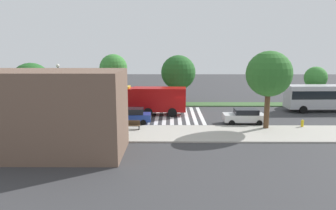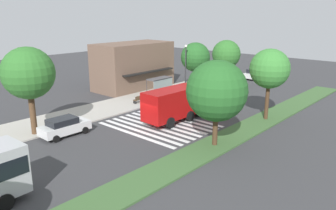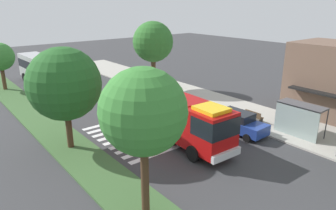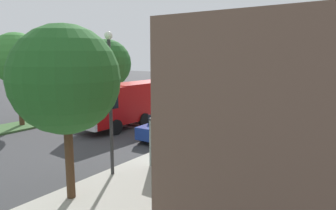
{
  "view_description": "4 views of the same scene",
  "coord_description": "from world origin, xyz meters",
  "px_view_note": "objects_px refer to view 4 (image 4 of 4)",
  "views": [
    {
      "loc": [
        1.85,
        37.95,
        8.36
      ],
      "look_at": [
        2.14,
        0.15,
        1.32
      ],
      "focal_mm": 33.19,
      "sensor_mm": 36.0,
      "label": 1
    },
    {
      "loc": [
        -21.39,
        -21.64,
        10.88
      ],
      "look_at": [
        3.64,
        0.74,
        1.5
      ],
      "focal_mm": 35.69,
      "sensor_mm": 36.0,
      "label": 2
    },
    {
      "loc": [
        20.86,
        -14.36,
        9.97
      ],
      "look_at": [
        1.06,
        1.5,
        1.59
      ],
      "focal_mm": 33.23,
      "sensor_mm": 36.0,
      "label": 3
    },
    {
      "loc": [
        23.17,
        16.36,
        5.7
      ],
      "look_at": [
        1.2,
        0.89,
        1.31
      ],
      "focal_mm": 33.1,
      "sensor_mm": 36.0,
      "label": 4
    }
  ],
  "objects_px": {
    "fire_truck": "(129,101)",
    "median_tree_center": "(17,59)",
    "parked_car_west": "(239,103)",
    "median_tree_west": "(107,64)",
    "sidewalk_tree_far_west": "(269,54)",
    "sidewalk_tree_west": "(65,80)",
    "median_tree_far_west": "(202,66)",
    "parked_car_mid": "(168,126)",
    "street_lamp": "(110,93)",
    "bench_near_shelter": "(209,134)",
    "fire_hydrant": "(273,101)",
    "transit_bus": "(228,80)",
    "bus_stop_shelter": "(175,127)"
  },
  "relations": [
    {
      "from": "fire_truck",
      "to": "median_tree_center",
      "type": "bearing_deg",
      "value": -51.26
    },
    {
      "from": "parked_car_west",
      "to": "median_tree_west",
      "type": "xyz_separation_m",
      "value": [
        7.03,
        -11.59,
        3.88
      ]
    },
    {
      "from": "sidewalk_tree_far_west",
      "to": "sidewalk_tree_west",
      "type": "height_order",
      "value": "sidewalk_tree_far_west"
    },
    {
      "from": "median_tree_far_west",
      "to": "parked_car_mid",
      "type": "bearing_deg",
      "value": 24.41
    },
    {
      "from": "fire_truck",
      "to": "sidewalk_tree_far_west",
      "type": "relative_size",
      "value": 1.22
    },
    {
      "from": "street_lamp",
      "to": "bench_near_shelter",
      "type": "bearing_deg",
      "value": 171.88
    },
    {
      "from": "sidewalk_tree_far_west",
      "to": "sidewalk_tree_west",
      "type": "xyz_separation_m",
      "value": [
        24.07,
        0.0,
        -0.92
      ]
    },
    {
      "from": "median_tree_west",
      "to": "fire_hydrant",
      "type": "height_order",
      "value": "median_tree_west"
    },
    {
      "from": "transit_bus",
      "to": "parked_car_west",
      "type": "bearing_deg",
      "value": -153.47
    },
    {
      "from": "fire_truck",
      "to": "sidewalk_tree_far_west",
      "type": "xyz_separation_m",
      "value": [
        -13.04,
        6.95,
        3.7
      ]
    },
    {
      "from": "parked_car_west",
      "to": "fire_hydrant",
      "type": "relative_size",
      "value": 6.42
    },
    {
      "from": "street_lamp",
      "to": "parked_car_west",
      "type": "bearing_deg",
      "value": -174.77
    },
    {
      "from": "street_lamp",
      "to": "median_tree_far_west",
      "type": "relative_size",
      "value": 1.19
    },
    {
      "from": "bus_stop_shelter",
      "to": "sidewalk_tree_far_west",
      "type": "bearing_deg",
      "value": -177.69
    },
    {
      "from": "sidewalk_tree_far_west",
      "to": "parked_car_mid",
      "type": "bearing_deg",
      "value": -8.71
    },
    {
      "from": "sidewalk_tree_west",
      "to": "bench_near_shelter",
      "type": "bearing_deg",
      "value": 176.18
    },
    {
      "from": "parked_car_west",
      "to": "transit_bus",
      "type": "bearing_deg",
      "value": -150.92
    },
    {
      "from": "parked_car_west",
      "to": "bench_near_shelter",
      "type": "relative_size",
      "value": 2.81
    },
    {
      "from": "bench_near_shelter",
      "to": "median_tree_center",
      "type": "xyz_separation_m",
      "value": [
        4.37,
        -14.47,
        4.79
      ]
    },
    {
      "from": "fire_hydrant",
      "to": "bench_near_shelter",
      "type": "bearing_deg",
      "value": 3.81
    },
    {
      "from": "parked_car_mid",
      "to": "sidewalk_tree_west",
      "type": "relative_size",
      "value": 0.71
    },
    {
      "from": "fire_truck",
      "to": "median_tree_west",
      "type": "height_order",
      "value": "median_tree_west"
    },
    {
      "from": "parked_car_mid",
      "to": "sidewalk_tree_west",
      "type": "height_order",
      "value": "sidewalk_tree_west"
    },
    {
      "from": "bus_stop_shelter",
      "to": "street_lamp",
      "type": "bearing_deg",
      "value": -17.28
    },
    {
      "from": "parked_car_mid",
      "to": "parked_car_west",
      "type": "bearing_deg",
      "value": 177.85
    },
    {
      "from": "transit_bus",
      "to": "bench_near_shelter",
      "type": "height_order",
      "value": "transit_bus"
    },
    {
      "from": "transit_bus",
      "to": "bus_stop_shelter",
      "type": "xyz_separation_m",
      "value": [
        28.84,
        9.9,
        -0.17
      ]
    },
    {
      "from": "fire_truck",
      "to": "bus_stop_shelter",
      "type": "height_order",
      "value": "fire_truck"
    },
    {
      "from": "fire_truck",
      "to": "bus_stop_shelter",
      "type": "distance_m",
      "value": 9.04
    },
    {
      "from": "parked_car_mid",
      "to": "street_lamp",
      "type": "xyz_separation_m",
      "value": [
        7.04,
        1.8,
        3.09
      ]
    },
    {
      "from": "street_lamp",
      "to": "sidewalk_tree_far_west",
      "type": "distance_m",
      "value": 21.49
    },
    {
      "from": "parked_car_mid",
      "to": "median_tree_center",
      "type": "xyz_separation_m",
      "value": [
        3.8,
        -11.59,
        4.48
      ]
    },
    {
      "from": "transit_bus",
      "to": "bus_stop_shelter",
      "type": "distance_m",
      "value": 30.5
    },
    {
      "from": "bench_near_shelter",
      "to": "median_tree_far_west",
      "type": "bearing_deg",
      "value": -149.91
    },
    {
      "from": "sidewalk_tree_west",
      "to": "median_tree_center",
      "type": "relative_size",
      "value": 0.92
    },
    {
      "from": "bench_near_shelter",
      "to": "street_lamp",
      "type": "bearing_deg",
      "value": -8.12
    },
    {
      "from": "median_tree_far_west",
      "to": "parked_car_west",
      "type": "bearing_deg",
      "value": 41.94
    },
    {
      "from": "bus_stop_shelter",
      "to": "transit_bus",
      "type": "bearing_deg",
      "value": -161.05
    },
    {
      "from": "sidewalk_tree_west",
      "to": "median_tree_center",
      "type": "bearing_deg",
      "value": -113.11
    },
    {
      "from": "fire_truck",
      "to": "median_tree_far_west",
      "type": "height_order",
      "value": "median_tree_far_west"
    },
    {
      "from": "parked_car_west",
      "to": "bus_stop_shelter",
      "type": "bearing_deg",
      "value": 10.68
    },
    {
      "from": "parked_car_west",
      "to": "transit_bus",
      "type": "distance_m",
      "value": 14.6
    },
    {
      "from": "median_tree_center",
      "to": "street_lamp",
      "type": "bearing_deg",
      "value": 76.43
    },
    {
      "from": "bench_near_shelter",
      "to": "median_tree_far_west",
      "type": "distance_m",
      "value": 29.07
    },
    {
      "from": "median_tree_far_west",
      "to": "fire_truck",
      "type": "bearing_deg",
      "value": 15.8
    },
    {
      "from": "street_lamp",
      "to": "sidewalk_tree_far_west",
      "type": "relative_size",
      "value": 0.83
    },
    {
      "from": "transit_bus",
      "to": "sidewalk_tree_west",
      "type": "xyz_separation_m",
      "value": [
        35.09,
        9.19,
        2.71
      ]
    },
    {
      "from": "fire_truck",
      "to": "sidewalk_tree_far_west",
      "type": "distance_m",
      "value": 15.23
    },
    {
      "from": "parked_car_mid",
      "to": "bench_near_shelter",
      "type": "relative_size",
      "value": 2.97
    },
    {
      "from": "bus_stop_shelter",
      "to": "bench_near_shelter",
      "type": "bearing_deg",
      "value": -179.49
    }
  ]
}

